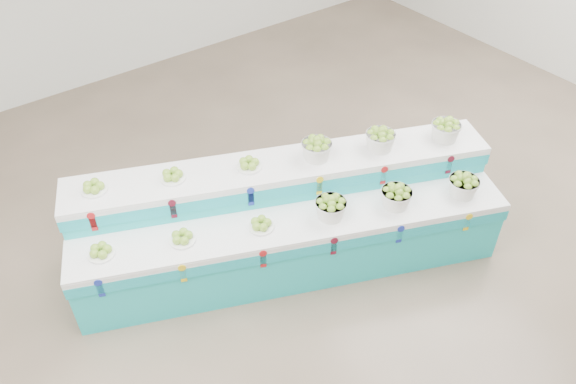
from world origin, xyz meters
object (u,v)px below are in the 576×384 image
(basket_lower_left, at_px, (331,207))
(basket_upper_right, at_px, (446,129))
(display_stand, at_px, (288,220))
(plate_upper_mid, at_px, (172,175))

(basket_lower_left, distance_m, basket_upper_right, 1.45)
(display_stand, distance_m, basket_upper_right, 1.79)
(basket_lower_left, xyz_separation_m, plate_upper_mid, (-1.05, 1.00, 0.24))
(plate_upper_mid, xyz_separation_m, basket_upper_right, (2.47, -1.05, 0.06))
(basket_lower_left, relative_size, basket_upper_right, 1.00)
(display_stand, bearing_deg, plate_upper_mid, 166.01)
(plate_upper_mid, height_order, basket_upper_right, basket_upper_right)
(plate_upper_mid, bearing_deg, display_stand, -36.96)
(basket_lower_left, bearing_deg, plate_upper_mid, 136.55)
(display_stand, xyz_separation_m, basket_lower_left, (0.21, -0.37, 0.32))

